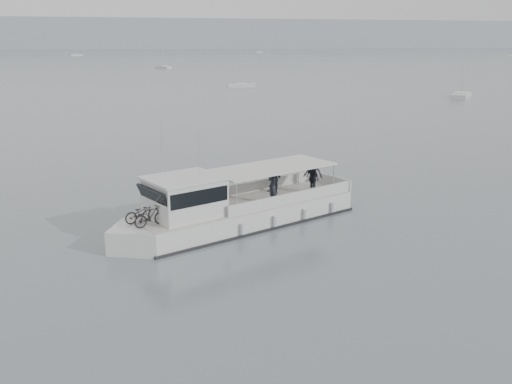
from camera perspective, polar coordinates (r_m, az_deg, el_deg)
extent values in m
plane|color=#555F64|center=(26.49, -11.49, -4.88)|extent=(1400.00, 1400.00, 0.00)
cube|color=#939EA8|center=(584.96, -15.25, 15.00)|extent=(1400.00, 90.00, 28.00)
cube|color=silver|center=(28.30, -0.98, -2.34)|extent=(11.91, 7.34, 1.26)
cube|color=silver|center=(25.46, -11.57, -4.67)|extent=(2.91, 2.91, 1.26)
cube|color=beige|center=(28.12, -0.99, -1.12)|extent=(11.91, 7.34, 0.06)
cube|color=black|center=(28.42, -0.98, -3.09)|extent=(12.14, 7.52, 0.17)
cube|color=silver|center=(30.21, -0.02, 0.59)|extent=(7.18, 3.08, 0.58)
cube|color=silver|center=(27.98, 3.70, -0.62)|extent=(7.18, 3.08, 0.58)
cube|color=silver|center=(31.70, 7.41, 1.15)|extent=(1.28, 2.90, 0.58)
cube|color=silver|center=(26.04, -7.16, -0.57)|extent=(3.87, 3.61, 1.74)
cube|color=black|center=(25.31, -10.10, -0.80)|extent=(1.43, 2.44, 1.12)
cube|color=black|center=(25.96, -7.19, 0.05)|extent=(3.70, 3.57, 0.68)
cube|color=silver|center=(25.81, -7.23, 1.40)|extent=(4.12, 3.86, 0.10)
cube|color=silver|center=(28.65, 1.49, 2.48)|extent=(7.19, 5.22, 0.08)
cylinder|color=silver|center=(25.97, -1.96, -0.66)|extent=(0.08, 0.08, 1.60)
cylinder|color=silver|center=(28.15, -5.17, 0.52)|extent=(0.08, 0.08, 1.60)
cylinder|color=silver|center=(29.88, 7.75, 1.30)|extent=(0.08, 0.08, 1.60)
cylinder|color=silver|center=(31.79, 4.29, 2.22)|extent=(0.08, 0.08, 1.60)
cylinder|color=silver|center=(26.02, -9.40, 4.26)|extent=(0.04, 0.04, 2.52)
cylinder|color=silver|center=(25.21, -5.77, 3.60)|extent=(0.04, 0.04, 2.13)
cylinder|color=silver|center=(26.16, -1.31, -3.70)|extent=(0.30, 0.30, 0.48)
cylinder|color=silver|center=(27.29, 1.97, -2.91)|extent=(0.30, 0.30, 0.48)
cylinder|color=silver|center=(28.51, 4.98, -2.17)|extent=(0.30, 0.30, 0.48)
cylinder|color=silver|center=(29.80, 7.74, -1.49)|extent=(0.30, 0.30, 0.48)
imported|color=black|center=(25.62, -11.31, -2.02)|extent=(1.76, 1.17, 0.87)
imported|color=black|center=(24.95, -10.51, -2.39)|extent=(1.58, 0.99, 0.92)
imported|color=#21242C|center=(27.82, 1.68, 0.43)|extent=(0.41, 0.61, 1.63)
imported|color=#21242C|center=(29.81, 1.82, 1.42)|extent=(1.00, 0.99, 1.63)
imported|color=#21242C|center=(29.89, 5.65, 1.39)|extent=(0.67, 1.03, 1.63)
imported|color=#21242C|center=(31.22, 5.74, 1.98)|extent=(1.21, 1.10, 1.63)
cube|color=silver|center=(96.87, 19.83, 9.05)|extent=(6.35, 6.69, 0.75)
cube|color=silver|center=(96.85, 19.85, 9.24)|extent=(3.10, 3.13, 0.45)
cylinder|color=silver|center=(96.59, 20.05, 11.49)|extent=(0.08, 0.08, 7.70)
cube|color=silver|center=(349.84, -17.49, 12.92)|extent=(7.01, 4.09, 0.75)
cube|color=silver|center=(349.83, -17.50, 12.98)|extent=(2.80, 2.50, 0.45)
cylinder|color=silver|center=(349.76, -17.55, 13.57)|extent=(0.08, 0.08, 7.34)
cube|color=silver|center=(188.96, -9.25, 12.21)|extent=(4.98, 6.15, 0.75)
cube|color=silver|center=(188.95, -9.26, 12.31)|extent=(2.59, 2.71, 0.45)
cylinder|color=silver|center=(188.83, -9.30, 13.31)|extent=(0.08, 0.08, 6.69)
cube|color=silver|center=(417.14, 0.31, 13.82)|extent=(5.32, 3.18, 0.75)
cube|color=silver|center=(417.14, 0.31, 13.86)|extent=(2.14, 1.92, 0.45)
cube|color=silver|center=(111.42, -1.47, 10.58)|extent=(5.56, 2.10, 0.75)
cube|color=silver|center=(111.39, -1.47, 10.74)|extent=(2.01, 1.65, 0.45)
cylinder|color=silver|center=(111.21, -1.48, 12.28)|extent=(0.08, 0.08, 6.01)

